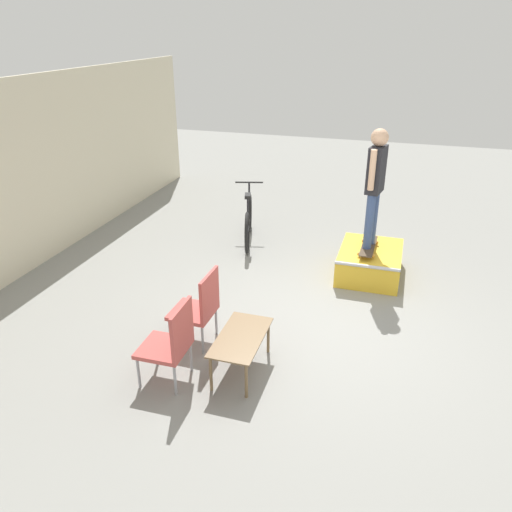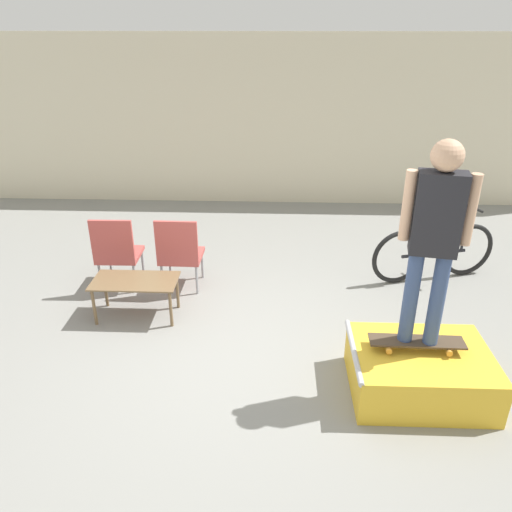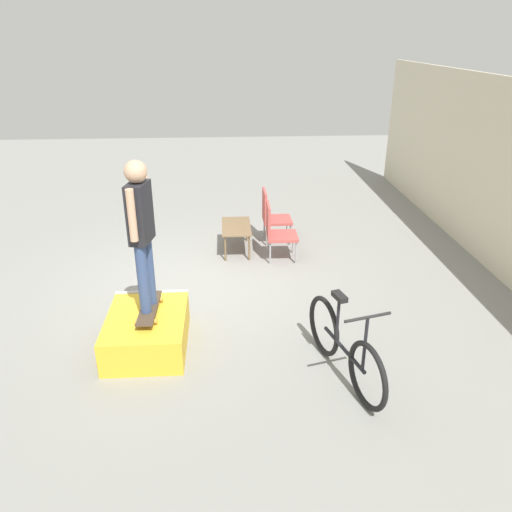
% 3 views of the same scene
% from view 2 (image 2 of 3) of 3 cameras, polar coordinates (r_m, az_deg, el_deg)
% --- Properties ---
extents(ground_plane, '(24.00, 24.00, 0.00)m').
position_cam_2_polar(ground_plane, '(5.28, -1.78, -11.38)').
color(ground_plane, gray).
extents(house_wall_back, '(12.00, 0.06, 3.00)m').
position_cam_2_polar(house_wall_back, '(9.30, 0.28, 15.05)').
color(house_wall_back, beige).
rests_on(house_wall_back, ground_plane).
extents(skate_ramp_box, '(1.27, 0.96, 0.46)m').
position_cam_2_polar(skate_ramp_box, '(4.97, 18.15, -12.42)').
color(skate_ramp_box, gold).
rests_on(skate_ramp_box, ground_plane).
extents(skateboard_on_ramp, '(0.86, 0.27, 0.07)m').
position_cam_2_polar(skateboard_on_ramp, '(4.82, 17.88, -9.29)').
color(skateboard_on_ramp, '#473828').
rests_on(skateboard_on_ramp, skate_ramp_box).
extents(person_skater, '(0.56, 0.27, 1.82)m').
position_cam_2_polar(person_skater, '(4.31, 19.80, 2.84)').
color(person_skater, '#384C7A').
rests_on(person_skater, skateboard_on_ramp).
extents(coffee_table, '(0.97, 0.51, 0.47)m').
position_cam_2_polar(coffee_table, '(5.89, -13.63, -3.21)').
color(coffee_table, brown).
rests_on(coffee_table, ground_plane).
extents(patio_chair_left, '(0.53, 0.53, 0.99)m').
position_cam_2_polar(patio_chair_left, '(6.53, -15.61, 0.65)').
color(patio_chair_left, '#99999E').
rests_on(patio_chair_left, ground_plane).
extents(patio_chair_right, '(0.53, 0.53, 0.99)m').
position_cam_2_polar(patio_chair_right, '(6.33, -8.72, 0.54)').
color(patio_chair_right, '#99999E').
rests_on(patio_chair_right, ground_plane).
extents(bicycle, '(1.71, 0.62, 1.03)m').
position_cam_2_polar(bicycle, '(6.99, 19.68, 0.44)').
color(bicycle, black).
rests_on(bicycle, ground_plane).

